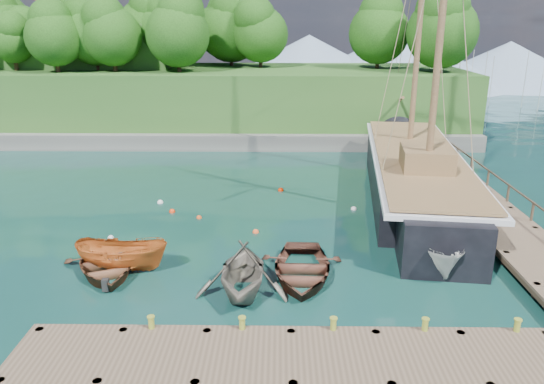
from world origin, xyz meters
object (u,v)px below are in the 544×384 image
(rowboat_1, at_px, (243,293))
(motorboat_orange, at_px, (123,270))
(rowboat_2, at_px, (301,277))
(cabin_boat_white, at_px, (433,266))
(schooner, at_px, (416,179))
(rowboat_0, at_px, (106,272))

(rowboat_1, height_order, motorboat_orange, rowboat_1)
(rowboat_2, height_order, cabin_boat_white, cabin_boat_white)
(rowboat_1, height_order, schooner, schooner)
(rowboat_1, bearing_deg, rowboat_2, 31.72)
(rowboat_0, xyz_separation_m, schooner, (15.66, 10.30, 1.17))
(motorboat_orange, xyz_separation_m, cabin_boat_white, (13.54, 0.63, 0.00))
(motorboat_orange, distance_m, schooner, 18.11)
(motorboat_orange, relative_size, cabin_boat_white, 0.90)
(rowboat_1, height_order, rowboat_2, rowboat_1)
(rowboat_0, bearing_deg, motorboat_orange, -8.41)
(rowboat_2, xyz_separation_m, schooner, (7.30, 10.70, 1.17))
(rowboat_1, height_order, cabin_boat_white, rowboat_1)
(rowboat_2, distance_m, motorboat_orange, 7.70)
(cabin_boat_white, bearing_deg, rowboat_2, -170.74)
(rowboat_1, bearing_deg, rowboat_0, 164.43)
(rowboat_1, relative_size, rowboat_2, 0.85)
(rowboat_2, bearing_deg, motorboat_orange, 178.40)
(schooner, bearing_deg, motorboat_orange, -138.95)
(motorboat_orange, height_order, schooner, schooner)
(rowboat_0, bearing_deg, schooner, 10.57)
(rowboat_2, distance_m, cabin_boat_white, 5.98)
(motorboat_orange, bearing_deg, rowboat_1, -103.62)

